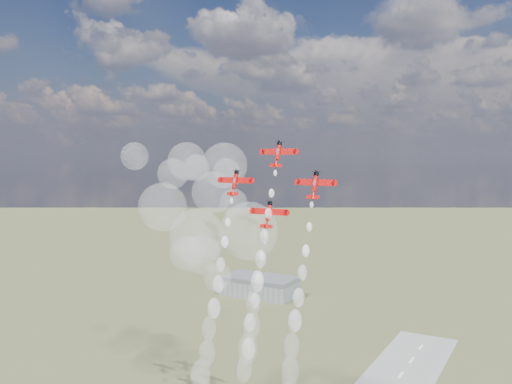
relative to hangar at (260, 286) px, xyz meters
The scene contains 10 objects.
hangar is the anchor object (origin of this frame).
plane_lead 222.81m from the hangar, 59.79° to the right, with size 11.65×5.00×8.04m.
plane_left 215.87m from the hangar, 63.60° to the right, with size 11.65×5.00×8.04m.
plane_right 228.39m from the hangar, 57.05° to the right, with size 11.65×5.00×8.04m.
plane_slot 221.20m from the hangar, 60.64° to the right, with size 11.65×5.00×8.04m.
smoke_trail_lead 222.00m from the hangar, 61.84° to the right, with size 5.53×20.37×52.12m.
smoke_trail_left 216.84m from the hangar, 65.43° to the right, with size 5.65×19.86×52.59m.
smoke_trail_right 229.42m from the hangar, 59.14° to the right, with size 5.41×19.89×53.28m.
smoke_trail_slot 224.20m from the hangar, 62.58° to the right, with size 5.24×19.68×52.42m.
drifted_smoke_cloud 180.42m from the hangar, 68.68° to the right, with size 69.03×39.38×54.73m.
Camera 1 is at (57.22, -144.03, 96.82)m, focal length 38.00 mm.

